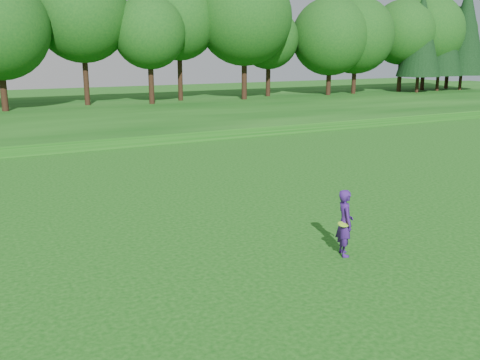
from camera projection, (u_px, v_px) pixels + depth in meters
name	position (u px, v px, depth m)	size (l,w,h in m)	color
ground	(307.00, 276.00, 12.85)	(140.00, 140.00, 0.00)	#0E480D
berm	(59.00, 115.00, 41.99)	(130.00, 30.00, 0.60)	#0E480D
walking_path	(103.00, 146.00, 30.03)	(130.00, 1.60, 0.04)	gray
treeline	(43.00, 15.00, 43.58)	(104.00, 7.00, 15.00)	#0F4213
woman	(345.00, 223.00, 14.00)	(0.64, 0.76, 1.79)	#361768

